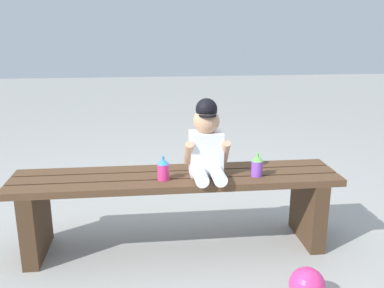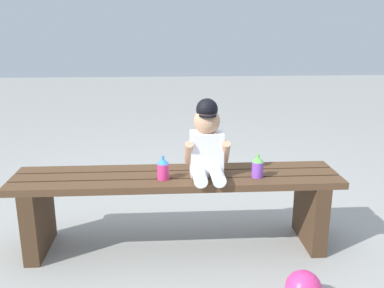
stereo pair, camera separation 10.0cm
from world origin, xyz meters
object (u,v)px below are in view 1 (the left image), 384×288
object	(u,v)px
park_bench	(176,197)
toy_ball	(307,285)
sippy_cup_left	(163,169)
sippy_cup_right	(257,165)
child_figure	(207,143)

from	to	relation	value
park_bench	toy_ball	size ratio (longest dim) A/B	10.82
toy_ball	sippy_cup_left	bearing A→B (deg)	141.27
sippy_cup_left	park_bench	bearing A→B (deg)	42.91
park_bench	sippy_cup_left	size ratio (longest dim) A/B	13.85
sippy_cup_left	sippy_cup_right	xyz separation A→B (m)	(0.49, 0.00, 0.00)
sippy_cup_left	toy_ball	xyz separation A→B (m)	(0.60, -0.48, -0.40)
child_figure	toy_ball	world-z (taller)	child_figure
sippy_cup_right	toy_ball	bearing A→B (deg)	-76.72
park_bench	child_figure	xyz separation A→B (m)	(0.16, -0.02, 0.30)
park_bench	child_figure	distance (m)	0.34
child_figure	sippy_cup_left	xyz separation A→B (m)	(-0.23, -0.04, -0.12)
sippy_cup_left	sippy_cup_right	bearing A→B (deg)	0.00
park_bench	sippy_cup_right	distance (m)	0.46
child_figure	sippy_cup_right	world-z (taller)	child_figure
park_bench	sippy_cup_left	distance (m)	0.21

